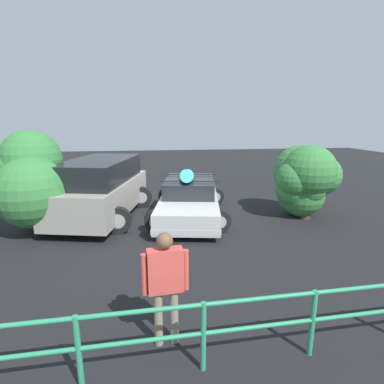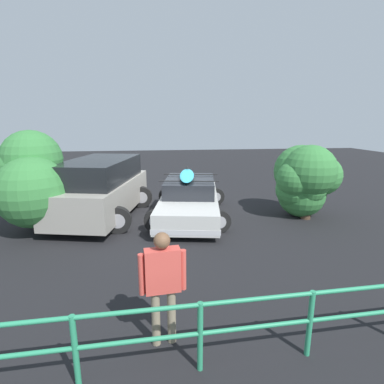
{
  "view_description": "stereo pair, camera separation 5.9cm",
  "coord_description": "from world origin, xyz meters",
  "px_view_note": "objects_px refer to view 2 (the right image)",
  "views": [
    {
      "loc": [
        0.62,
        9.78,
        3.0
      ],
      "look_at": [
        -0.57,
        1.26,
        0.95
      ],
      "focal_mm": 28.0,
      "sensor_mm": 36.0,
      "label": 1
    },
    {
      "loc": [
        0.56,
        9.79,
        3.0
      ],
      "look_at": [
        -0.57,
        1.26,
        0.95
      ],
      "focal_mm": 28.0,
      "sensor_mm": 36.0,
      "label": 2
    }
  ],
  "objects_px": {
    "sedan_car": "(190,199)",
    "bush_near_right": "(33,179)",
    "bush_near_left": "(304,179)",
    "person_bystander": "(163,279)",
    "suv_car": "(101,188)"
  },
  "relations": [
    {
      "from": "bush_near_left",
      "to": "bush_near_right",
      "type": "distance_m",
      "value": 7.96
    },
    {
      "from": "suv_car",
      "to": "person_bystander",
      "type": "bearing_deg",
      "value": 106.35
    },
    {
      "from": "suv_car",
      "to": "bush_near_right",
      "type": "xyz_separation_m",
      "value": [
        1.65,
        0.87,
        0.5
      ]
    },
    {
      "from": "sedan_car",
      "to": "person_bystander",
      "type": "xyz_separation_m",
      "value": [
        1.05,
        5.59,
        0.39
      ]
    },
    {
      "from": "sedan_car",
      "to": "bush_near_right",
      "type": "distance_m",
      "value": 4.54
    },
    {
      "from": "sedan_car",
      "to": "person_bystander",
      "type": "distance_m",
      "value": 5.7
    },
    {
      "from": "sedan_car",
      "to": "bush_near_left",
      "type": "bearing_deg",
      "value": 171.34
    },
    {
      "from": "person_bystander",
      "to": "bush_near_right",
      "type": "distance_m",
      "value": 6.0
    },
    {
      "from": "sedan_car",
      "to": "bush_near_right",
      "type": "height_order",
      "value": "bush_near_right"
    },
    {
      "from": "sedan_car",
      "to": "suv_car",
      "type": "bearing_deg",
      "value": -4.81
    },
    {
      "from": "suv_car",
      "to": "bush_near_right",
      "type": "distance_m",
      "value": 1.93
    },
    {
      "from": "suv_car",
      "to": "bush_near_left",
      "type": "relative_size",
      "value": 2.0
    },
    {
      "from": "person_bystander",
      "to": "bush_near_right",
      "type": "relative_size",
      "value": 0.59
    },
    {
      "from": "person_bystander",
      "to": "bush_near_right",
      "type": "bearing_deg",
      "value": -55.89
    },
    {
      "from": "person_bystander",
      "to": "bush_near_left",
      "type": "height_order",
      "value": "bush_near_left"
    }
  ]
}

